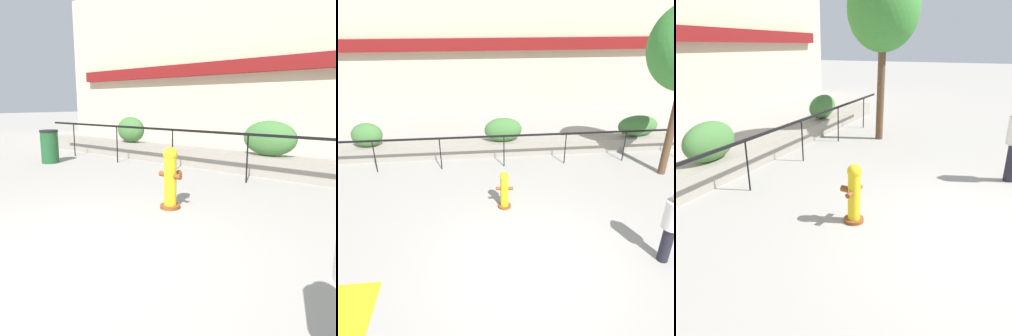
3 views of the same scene
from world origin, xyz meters
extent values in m
plane|color=#9E9991|center=(0.00, 0.00, 0.00)|extent=(120.00, 120.00, 0.00)
cube|color=gray|center=(0.00, 6.00, 0.25)|extent=(18.00, 0.70, 0.50)
cube|color=black|center=(0.00, 4.90, 1.12)|extent=(15.00, 0.05, 0.06)
cylinder|color=black|center=(0.00, 4.90, 0.57)|extent=(0.04, 0.04, 1.15)
cylinder|color=black|center=(2.14, 4.90, 0.57)|extent=(0.04, 0.04, 1.15)
cylinder|color=black|center=(4.29, 4.90, 0.57)|extent=(0.04, 0.04, 1.15)
cylinder|color=black|center=(6.43, 4.90, 0.57)|extent=(0.04, 0.04, 1.15)
ellipsoid|color=#427538|center=(0.08, 6.00, 0.94)|extent=(1.37, 0.65, 0.89)
ellipsoid|color=#427538|center=(5.26, 6.00, 0.90)|extent=(1.56, 0.60, 0.81)
cylinder|color=brown|center=(-0.25, 2.34, 0.03)|extent=(0.38, 0.38, 0.06)
cylinder|color=gold|center=(-0.25, 2.34, 0.48)|extent=(0.24, 0.24, 0.85)
sphere|color=gold|center=(-0.25, 2.34, 0.95)|extent=(0.25, 0.25, 0.25)
cylinder|color=brown|center=(-0.23, 2.52, 0.59)|extent=(0.12, 0.15, 0.11)
cylinder|color=brown|center=(-0.07, 2.32, 0.59)|extent=(0.13, 0.10, 0.09)
cylinder|color=brown|center=(-0.42, 2.35, 0.59)|extent=(0.13, 0.10, 0.09)
cylinder|color=brown|center=(5.18, 3.82, 1.49)|extent=(0.24, 0.24, 2.97)
ellipsoid|color=#387F33|center=(5.18, 3.82, 3.99)|extent=(2.39, 2.15, 2.51)
cylinder|color=black|center=(3.01, -0.14, 0.44)|extent=(0.32, 0.32, 0.88)
camera|label=1|loc=(3.11, -2.02, 1.80)|focal=35.00mm
camera|label=2|loc=(-1.01, -5.31, 5.05)|focal=35.00mm
camera|label=3|loc=(-4.96, 0.29, 2.94)|focal=35.00mm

